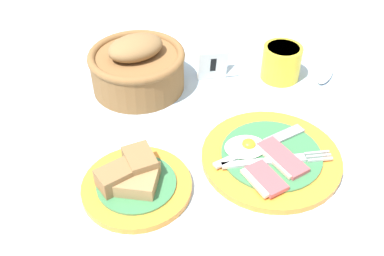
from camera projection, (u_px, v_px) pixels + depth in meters
name	position (u px, v px, depth m)	size (l,w,h in m)	color
ground_plane	(239.00, 159.00, 0.77)	(3.00, 3.00, 0.00)	#A3BCD1
breakfast_plate	(270.00, 157.00, 0.76)	(0.24, 0.24, 0.03)	orange
bread_plate	(135.00, 181.00, 0.71)	(0.17, 0.17, 0.05)	orange
sugar_cup	(281.00, 62.00, 0.93)	(0.08, 0.08, 0.07)	yellow
bread_basket	(137.00, 66.00, 0.89)	(0.19, 0.19, 0.11)	brown
number_card	(212.00, 63.00, 0.93)	(0.06, 0.05, 0.07)	white
teaspoon_by_saucer	(321.00, 82.00, 0.93)	(0.15, 0.15, 0.01)	silver
fork_on_cloth	(378.00, 199.00, 0.70)	(0.17, 0.11, 0.01)	silver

